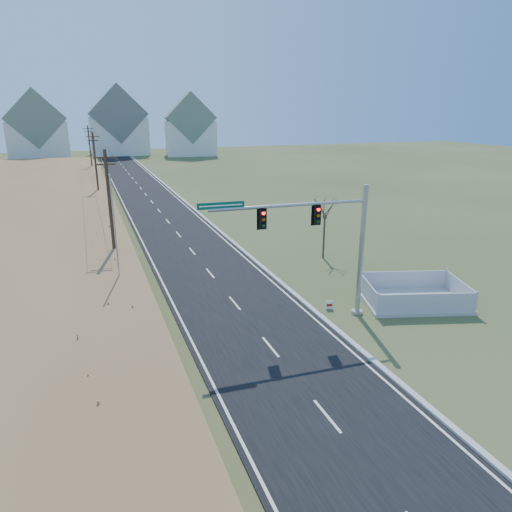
{
  "coord_description": "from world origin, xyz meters",
  "views": [
    {
      "loc": [
        -8.11,
        -21.49,
        11.77
      ],
      "look_at": [
        1.07,
        2.99,
        3.4
      ],
      "focal_mm": 32.0,
      "sensor_mm": 36.0,
      "label": 1
    }
  ],
  "objects_px": {
    "open_sign": "(329,305)",
    "bare_tree": "(325,207)",
    "flagpole": "(117,248)",
    "fence_enclosure": "(413,299)",
    "traffic_signal_mast": "(332,241)"
  },
  "relations": [
    {
      "from": "fence_enclosure",
      "to": "open_sign",
      "type": "relative_size",
      "value": 13.14
    },
    {
      "from": "fence_enclosure",
      "to": "open_sign",
      "type": "bearing_deg",
      "value": -172.56
    },
    {
      "from": "open_sign",
      "to": "bare_tree",
      "type": "distance_m",
      "value": 11.22
    },
    {
      "from": "fence_enclosure",
      "to": "traffic_signal_mast",
      "type": "bearing_deg",
      "value": -162.09
    },
    {
      "from": "traffic_signal_mast",
      "to": "open_sign",
      "type": "xyz_separation_m",
      "value": [
        0.64,
        1.03,
        -4.46
      ]
    },
    {
      "from": "fence_enclosure",
      "to": "bare_tree",
      "type": "xyz_separation_m",
      "value": [
        -0.88,
        10.34,
        4.05
      ]
    },
    {
      "from": "fence_enclosure",
      "to": "flagpole",
      "type": "relative_size",
      "value": 0.92
    },
    {
      "from": "traffic_signal_mast",
      "to": "flagpole",
      "type": "height_order",
      "value": "flagpole"
    },
    {
      "from": "bare_tree",
      "to": "traffic_signal_mast",
      "type": "bearing_deg",
      "value": -117.0
    },
    {
      "from": "open_sign",
      "to": "flagpole",
      "type": "height_order",
      "value": "flagpole"
    },
    {
      "from": "traffic_signal_mast",
      "to": "bare_tree",
      "type": "bearing_deg",
      "value": 66.03
    },
    {
      "from": "flagpole",
      "to": "bare_tree",
      "type": "relative_size",
      "value": 1.48
    },
    {
      "from": "open_sign",
      "to": "bare_tree",
      "type": "height_order",
      "value": "bare_tree"
    },
    {
      "from": "open_sign",
      "to": "flagpole",
      "type": "bearing_deg",
      "value": 164.33
    },
    {
      "from": "traffic_signal_mast",
      "to": "bare_tree",
      "type": "xyz_separation_m",
      "value": [
        5.3,
        10.41,
        -0.43
      ]
    }
  ]
}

